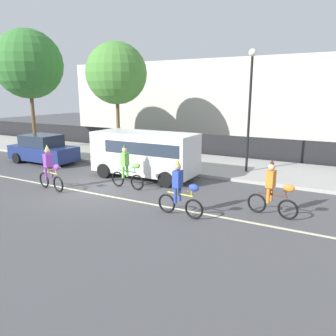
{
  "coord_description": "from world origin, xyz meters",
  "views": [
    {
      "loc": [
        9.23,
        -10.27,
        4.02
      ],
      "look_at": [
        2.99,
        1.2,
        1.0
      ],
      "focal_mm": 35.0,
      "sensor_mm": 36.0,
      "label": 1
    }
  ],
  "objects_px": {
    "parade_cyclist_lime": "(127,169)",
    "parade_cyclist_cobalt": "(181,192)",
    "parade_cyclist_purple": "(50,170)",
    "street_lamp_post": "(250,93)",
    "parked_van_white": "(146,152)",
    "parked_car_navy": "(43,150)",
    "parade_cyclist_orange": "(273,192)"
  },
  "relations": [
    {
      "from": "parade_cyclist_lime",
      "to": "street_lamp_post",
      "type": "height_order",
      "value": "street_lamp_post"
    },
    {
      "from": "parade_cyclist_purple",
      "to": "parade_cyclist_cobalt",
      "type": "relative_size",
      "value": 1.0
    },
    {
      "from": "parade_cyclist_lime",
      "to": "street_lamp_post",
      "type": "relative_size",
      "value": 0.33
    },
    {
      "from": "parade_cyclist_purple",
      "to": "street_lamp_post",
      "type": "bearing_deg",
      "value": 45.76
    },
    {
      "from": "parade_cyclist_purple",
      "to": "parked_van_white",
      "type": "distance_m",
      "value": 4.41
    },
    {
      "from": "parade_cyclist_purple",
      "to": "parade_cyclist_cobalt",
      "type": "height_order",
      "value": "same"
    },
    {
      "from": "parked_van_white",
      "to": "parade_cyclist_cobalt",
      "type": "bearing_deg",
      "value": -45.3
    },
    {
      "from": "parade_cyclist_lime",
      "to": "parade_cyclist_orange",
      "type": "xyz_separation_m",
      "value": [
        6.12,
        -0.36,
        0.0
      ]
    },
    {
      "from": "parked_van_white",
      "to": "parade_cyclist_orange",
      "type": "bearing_deg",
      "value": -19.66
    },
    {
      "from": "parked_van_white",
      "to": "parked_car_navy",
      "type": "distance_m",
      "value": 7.14
    },
    {
      "from": "parked_van_white",
      "to": "street_lamp_post",
      "type": "xyz_separation_m",
      "value": [
        4.05,
        2.99,
        2.71
      ]
    },
    {
      "from": "parade_cyclist_cobalt",
      "to": "parked_car_navy",
      "type": "xyz_separation_m",
      "value": [
        -10.81,
        3.77,
        -0.06
      ]
    },
    {
      "from": "parade_cyclist_purple",
      "to": "parade_cyclist_lime",
      "type": "distance_m",
      "value": 3.2
    },
    {
      "from": "parade_cyclist_lime",
      "to": "parade_cyclist_orange",
      "type": "relative_size",
      "value": 1.0
    },
    {
      "from": "parade_cyclist_lime",
      "to": "parked_car_navy",
      "type": "relative_size",
      "value": 0.47
    },
    {
      "from": "parade_cyclist_lime",
      "to": "street_lamp_post",
      "type": "xyz_separation_m",
      "value": [
        3.79,
        4.91,
        3.15
      ]
    },
    {
      "from": "parade_cyclist_lime",
      "to": "parade_cyclist_cobalt",
      "type": "bearing_deg",
      "value": -27.85
    },
    {
      "from": "parade_cyclist_purple",
      "to": "parked_car_navy",
      "type": "relative_size",
      "value": 0.47
    },
    {
      "from": "parade_cyclist_cobalt",
      "to": "parked_van_white",
      "type": "bearing_deg",
      "value": 134.7
    },
    {
      "from": "parade_cyclist_purple",
      "to": "parade_cyclist_lime",
      "type": "height_order",
      "value": "same"
    },
    {
      "from": "street_lamp_post",
      "to": "parked_car_navy",
      "type": "bearing_deg",
      "value": -165.21
    },
    {
      "from": "parade_cyclist_cobalt",
      "to": "street_lamp_post",
      "type": "relative_size",
      "value": 0.33
    },
    {
      "from": "parade_cyclist_orange",
      "to": "street_lamp_post",
      "type": "distance_m",
      "value": 6.56
    },
    {
      "from": "parade_cyclist_lime",
      "to": "parked_van_white",
      "type": "xyz_separation_m",
      "value": [
        -0.26,
        1.91,
        0.44
      ]
    },
    {
      "from": "parked_van_white",
      "to": "street_lamp_post",
      "type": "relative_size",
      "value": 0.85
    },
    {
      "from": "parade_cyclist_purple",
      "to": "parked_van_white",
      "type": "bearing_deg",
      "value": 56.43
    },
    {
      "from": "parked_car_navy",
      "to": "parked_van_white",
      "type": "bearing_deg",
      "value": -0.36
    },
    {
      "from": "parade_cyclist_lime",
      "to": "parade_cyclist_orange",
      "type": "distance_m",
      "value": 6.13
    },
    {
      "from": "parade_cyclist_orange",
      "to": "parked_car_navy",
      "type": "distance_m",
      "value": 13.69
    },
    {
      "from": "street_lamp_post",
      "to": "parade_cyclist_purple",
      "type": "bearing_deg",
      "value": -134.24
    },
    {
      "from": "parade_cyclist_cobalt",
      "to": "street_lamp_post",
      "type": "xyz_separation_m",
      "value": [
        0.36,
        6.72,
        3.15
      ]
    },
    {
      "from": "parade_cyclist_purple",
      "to": "parked_van_white",
      "type": "relative_size",
      "value": 0.38
    }
  ]
}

